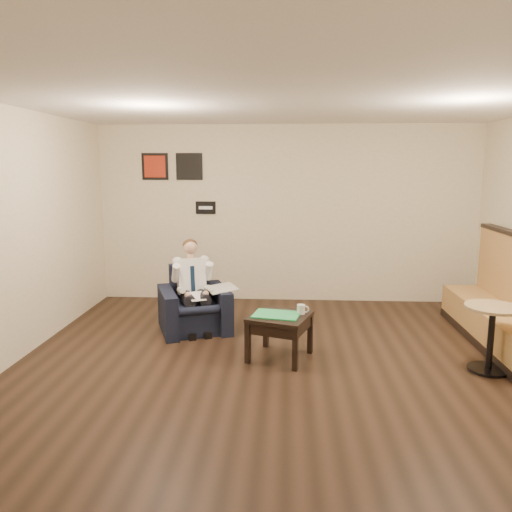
# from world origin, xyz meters

# --- Properties ---
(ground) EXTENTS (6.00, 6.00, 0.00)m
(ground) POSITION_xyz_m (0.00, 0.00, 0.00)
(ground) COLOR black
(ground) RESTS_ON ground
(wall_back) EXTENTS (6.00, 0.02, 2.80)m
(wall_back) POSITION_xyz_m (0.00, 3.00, 1.40)
(wall_back) COLOR #F0E5C4
(wall_back) RESTS_ON ground
(wall_front) EXTENTS (6.00, 0.02, 2.80)m
(wall_front) POSITION_xyz_m (0.00, -3.00, 1.40)
(wall_front) COLOR #F0E5C4
(wall_front) RESTS_ON ground
(ceiling) EXTENTS (6.00, 6.00, 0.02)m
(ceiling) POSITION_xyz_m (0.00, 0.00, 2.80)
(ceiling) COLOR white
(ceiling) RESTS_ON wall_back
(seating_sign) EXTENTS (0.32, 0.02, 0.20)m
(seating_sign) POSITION_xyz_m (-1.30, 2.98, 1.50)
(seating_sign) COLOR black
(seating_sign) RESTS_ON wall_back
(art_print_left) EXTENTS (0.42, 0.03, 0.42)m
(art_print_left) POSITION_xyz_m (-2.10, 2.98, 2.15)
(art_print_left) COLOR #B22B15
(art_print_left) RESTS_ON wall_back
(art_print_right) EXTENTS (0.42, 0.03, 0.42)m
(art_print_right) POSITION_xyz_m (-1.55, 2.98, 2.15)
(art_print_right) COLOR black
(art_print_right) RESTS_ON wall_back
(armchair) EXTENTS (1.11, 1.11, 0.84)m
(armchair) POSITION_xyz_m (-1.21, 1.37, 0.42)
(armchair) COLOR black
(armchair) RESTS_ON ground
(seated_man) EXTENTS (0.80, 0.96, 1.15)m
(seated_man) POSITION_xyz_m (-1.18, 1.27, 0.57)
(seated_man) COLOR white
(seated_man) RESTS_ON armchair
(lap_papers) EXTENTS (0.29, 0.33, 0.01)m
(lap_papers) POSITION_xyz_m (-1.14, 1.19, 0.51)
(lap_papers) COLOR white
(lap_papers) RESTS_ON seated_man
(newspaper) EXTENTS (0.52, 0.56, 0.01)m
(newspaper) POSITION_xyz_m (-0.85, 1.41, 0.57)
(newspaper) COLOR silver
(newspaper) RESTS_ON armchair
(side_table) EXTENTS (0.79, 0.79, 0.51)m
(side_table) POSITION_xyz_m (-0.07, 0.45, 0.25)
(side_table) COLOR black
(side_table) RESTS_ON ground
(green_folder) EXTENTS (0.57, 0.45, 0.01)m
(green_folder) POSITION_xyz_m (-0.11, 0.44, 0.51)
(green_folder) COLOR #2AD36D
(green_folder) RESTS_ON side_table
(coffee_mug) EXTENTS (0.12, 0.12, 0.11)m
(coffee_mug) POSITION_xyz_m (0.17, 0.51, 0.56)
(coffee_mug) COLOR white
(coffee_mug) RESTS_ON side_table
(smartphone) EXTENTS (0.18, 0.15, 0.01)m
(smartphone) POSITION_xyz_m (0.04, 0.60, 0.51)
(smartphone) COLOR black
(smartphone) RESTS_ON side_table
(banquette) EXTENTS (0.62, 2.59, 1.33)m
(banquette) POSITION_xyz_m (2.59, 1.01, 0.66)
(banquette) COLOR #AB7E42
(banquette) RESTS_ON ground
(cafe_table) EXTENTS (0.71, 0.71, 0.71)m
(cafe_table) POSITION_xyz_m (2.16, 0.22, 0.36)
(cafe_table) COLOR #9F8356
(cafe_table) RESTS_ON ground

